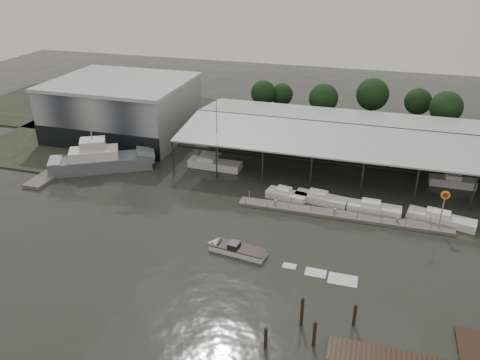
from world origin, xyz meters
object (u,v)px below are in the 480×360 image
(white_sailboat, at_px, (214,164))
(shell_fuel_sign, at_px, (444,203))
(grey_trawler, at_px, (102,160))
(speedboat_underway, at_px, (233,249))

(white_sailboat, bearing_deg, shell_fuel_sign, -14.66)
(shell_fuel_sign, height_order, grey_trawler, grey_trawler)
(grey_trawler, xyz_separation_m, speedboat_underway, (27.10, -16.23, -1.19))
(shell_fuel_sign, xyz_separation_m, grey_trawler, (-50.51, 4.42, -2.35))
(shell_fuel_sign, relative_size, speedboat_underway, 0.30)
(shell_fuel_sign, bearing_deg, grey_trawler, 175.00)
(shell_fuel_sign, relative_size, white_sailboat, 0.48)
(grey_trawler, bearing_deg, shell_fuel_sign, -33.99)
(grey_trawler, bearing_deg, speedboat_underway, -59.91)
(shell_fuel_sign, bearing_deg, speedboat_underway, -153.22)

